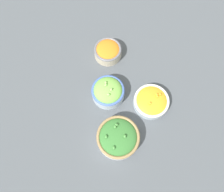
# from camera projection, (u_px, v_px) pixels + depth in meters

# --- Properties ---
(ground_plane) EXTENTS (3.00, 3.00, 0.00)m
(ground_plane) POSITION_uv_depth(u_px,v_px,m) (112.00, 98.00, 0.93)
(ground_plane) COLOR #4C5156
(bowl_lettuce) EXTENTS (0.14, 0.14, 0.09)m
(bowl_lettuce) POSITION_uv_depth(u_px,v_px,m) (108.00, 91.00, 0.90)
(bowl_lettuce) COLOR #B2C1CC
(bowl_lettuce) RESTS_ON ground_plane
(bowl_broccoli) EXTENTS (0.17, 0.17, 0.08)m
(bowl_broccoli) POSITION_uv_depth(u_px,v_px,m) (118.00, 137.00, 0.84)
(bowl_broccoli) COLOR white
(bowl_broccoli) RESTS_ON ground_plane
(bowl_squash) EXTENTS (0.15, 0.15, 0.06)m
(bowl_squash) POSITION_uv_depth(u_px,v_px,m) (151.00, 101.00, 0.90)
(bowl_squash) COLOR #B2C1CC
(bowl_squash) RESTS_ON ground_plane
(bowl_carrots) EXTENTS (0.12, 0.12, 0.06)m
(bowl_carrots) POSITION_uv_depth(u_px,v_px,m) (108.00, 51.00, 0.98)
(bowl_carrots) COLOR beige
(bowl_carrots) RESTS_ON ground_plane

